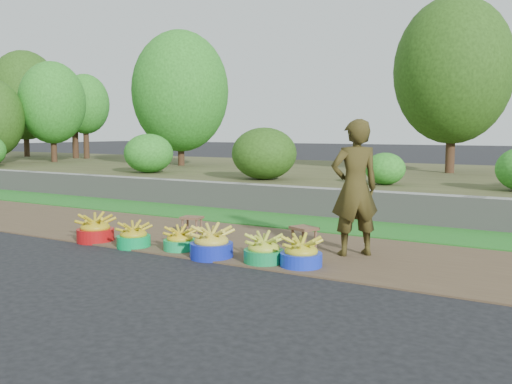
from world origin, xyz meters
The scene contains 15 objects.
ground_plane centered at (0.00, 0.00, 0.00)m, with size 120.00×120.00×0.00m, color black.
dirt_shoulder centered at (0.00, 1.25, 0.01)m, with size 80.00×2.50×0.02m, color #4F3E2A.
grass_verge centered at (0.00, 3.25, 0.02)m, with size 80.00×1.50×0.04m, color #227120.
retaining_wall centered at (0.00, 4.10, 0.28)m, with size 80.00×0.35×0.55m, color gray.
earth_bank centered at (0.00, 9.00, 0.25)m, with size 80.00×10.00×0.50m, color #474827.
vegetation centered at (-1.00, 8.58, 2.67)m, with size 34.95×8.22×4.59m.
basin_a centered at (-2.33, 0.21, 0.18)m, with size 0.54×0.54×0.40m.
basin_b centered at (-1.56, 0.19, 0.16)m, with size 0.47×0.47×0.35m.
basin_c centered at (-0.86, 0.34, 0.15)m, with size 0.44×0.44×0.33m.
basin_d centered at (-0.25, 0.22, 0.18)m, with size 0.55×0.55×0.41m.
basin_e centered at (0.48, 0.29, 0.16)m, with size 0.49×0.49×0.37m.
basin_f centered at (0.96, 0.35, 0.17)m, with size 0.50×0.50×0.37m.
stool_left centered at (-1.43, 1.35, 0.24)m, with size 0.35×0.29×0.28m.
stool_right centered at (0.55, 1.25, 0.26)m, with size 0.43×0.39×0.31m.
vendor_woman centered at (1.27, 1.25, 0.89)m, with size 0.64×0.42×1.75m, color black.
Camera 1 is at (3.93, -5.61, 1.62)m, focal length 40.00 mm.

